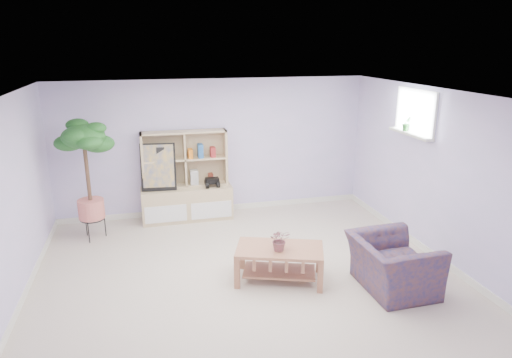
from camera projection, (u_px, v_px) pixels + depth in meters
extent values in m
cube|color=beige|center=(246.00, 275.00, 6.11)|extent=(5.50, 5.00, 0.01)
cube|color=white|center=(245.00, 94.00, 5.42)|extent=(5.50, 5.00, 0.01)
cube|color=silver|center=(214.00, 147.00, 8.08)|extent=(5.50, 0.01, 2.40)
cube|color=silver|center=(319.00, 290.00, 3.44)|extent=(5.50, 0.01, 2.40)
cube|color=silver|center=(7.00, 208.00, 5.12)|extent=(0.01, 5.00, 2.40)
cube|color=silver|center=(436.00, 175.00, 6.40)|extent=(0.01, 5.00, 2.40)
cube|color=white|center=(410.00, 134.00, 6.80)|extent=(0.14, 1.00, 0.04)
imported|color=#27672E|center=(280.00, 240.00, 5.76)|extent=(0.29, 0.26, 0.29)
imported|color=navy|center=(393.00, 261.00, 5.67)|extent=(0.91, 1.04, 0.76)
imported|color=#1C5C1A|center=(406.00, 123.00, 6.88)|extent=(0.16, 0.14, 0.23)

